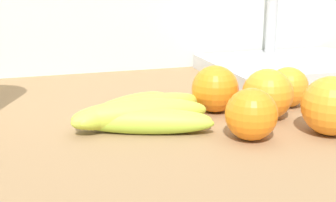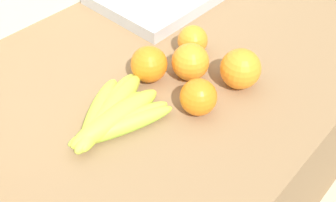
{
  "view_description": "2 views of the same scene",
  "coord_description": "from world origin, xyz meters",
  "views": [
    {
      "loc": [
        -0.36,
        -0.64,
        1.12
      ],
      "look_at": [
        -0.19,
        -0.06,
        0.95
      ],
      "focal_mm": 48.85,
      "sensor_mm": 36.0,
      "label": 1
    },
    {
      "loc": [
        -0.49,
        -0.42,
        1.41
      ],
      "look_at": [
        -0.15,
        -0.11,
        0.95
      ],
      "focal_mm": 40.13,
      "sensor_mm": 36.0,
      "label": 2
    }
  ],
  "objects": [
    {
      "name": "wall_back",
      "position": [
        0.0,
        0.37,
        0.65
      ],
      "size": [
        2.29,
        0.06,
        1.3
      ],
      "primitive_type": "cube",
      "color": "silver",
      "rests_on": "ground"
    },
    {
      "name": "banana_bunch",
      "position": [
        -0.22,
        -0.04,
        0.93
      ],
      "size": [
        0.21,
        0.16,
        0.04
      ],
      "color": "#A8D03F",
      "rests_on": "counter"
    },
    {
      "name": "orange_back_left",
      "position": [
        -0.03,
        -0.06,
        0.94
      ],
      "size": [
        0.08,
        0.08,
        0.08
      ],
      "primitive_type": "sphere",
      "color": "orange",
      "rests_on": "counter"
    },
    {
      "name": "orange_front",
      "position": [
        0.01,
        -0.15,
        0.95
      ],
      "size": [
        0.08,
        0.08,
        0.08
      ],
      "primitive_type": "sphere",
      "color": "orange",
      "rests_on": "counter"
    },
    {
      "name": "orange_back_right",
      "position": [
        -0.09,
        -0.01,
        0.94
      ],
      "size": [
        0.07,
        0.07,
        0.07
      ],
      "primitive_type": "sphere",
      "color": "orange",
      "rests_on": "counter"
    },
    {
      "name": "orange_right",
      "position": [
        -0.1,
        -0.13,
        0.94
      ],
      "size": [
        0.07,
        0.07,
        0.07
      ],
      "primitive_type": "sphere",
      "color": "orange",
      "rests_on": "counter"
    },
    {
      "name": "orange_far_right",
      "position": [
        0.03,
        -0.01,
        0.94
      ],
      "size": [
        0.06,
        0.06,
        0.06
      ],
      "primitive_type": "sphere",
      "color": "orange",
      "rests_on": "counter"
    },
    {
      "name": "sink_basin",
      "position": [
        0.17,
        0.2,
        0.93
      ],
      "size": [
        0.35,
        0.26,
        0.21
      ],
      "color": "#B7BABF",
      "rests_on": "counter"
    }
  ]
}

